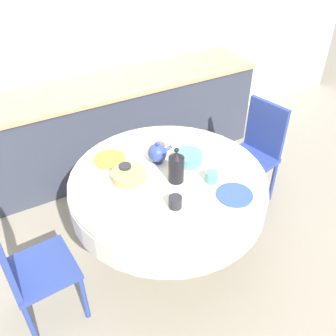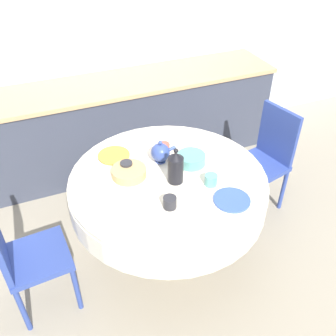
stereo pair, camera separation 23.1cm
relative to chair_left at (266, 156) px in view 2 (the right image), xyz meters
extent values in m
plane|color=#9E937F|center=(-1.01, -0.23, -0.53)|extent=(12.00, 12.00, 0.00)
cube|color=silver|center=(-1.01, 1.45, 0.77)|extent=(7.00, 0.05, 2.60)
cube|color=#383D4C|center=(-1.01, 1.12, -0.09)|extent=(3.20, 0.60, 0.87)
cube|color=tan|center=(-1.01, 1.12, 0.36)|extent=(3.24, 0.64, 0.04)
cylinder|color=brown|center=(-1.01, -0.23, -0.51)|extent=(0.44, 0.44, 0.04)
cylinder|color=brown|center=(-1.01, -0.23, -0.23)|extent=(0.11, 0.11, 0.52)
cylinder|color=silver|center=(-1.01, -0.23, 0.13)|extent=(1.39, 1.39, 0.18)
cylinder|color=silver|center=(-1.01, -0.23, 0.23)|extent=(1.38, 1.38, 0.03)
cube|color=#2D428E|center=(-0.08, -0.02, -0.08)|extent=(0.48, 0.48, 0.04)
cube|color=#2D428E|center=(0.10, 0.02, 0.18)|extent=(0.12, 0.38, 0.48)
cylinder|color=#2D428E|center=(-0.21, -0.23, -0.31)|extent=(0.04, 0.04, 0.43)
cylinder|color=#2D428E|center=(-0.29, 0.12, -0.31)|extent=(0.04, 0.04, 0.43)
cylinder|color=#2D428E|center=(0.14, -0.15, -0.31)|extent=(0.04, 0.04, 0.43)
cylinder|color=#2D428E|center=(0.06, 0.19, -0.31)|extent=(0.04, 0.04, 0.43)
cube|color=#2D428E|center=(-1.97, -0.31, -0.08)|extent=(0.43, 0.43, 0.04)
cylinder|color=#2D428E|center=(-1.80, -0.12, -0.31)|extent=(0.04, 0.04, 0.43)
cylinder|color=#2D428E|center=(-1.78, -0.47, -0.31)|extent=(0.04, 0.04, 0.43)
cylinder|color=#2D428E|center=(-2.16, -0.14, -0.31)|extent=(0.04, 0.04, 0.43)
cylinder|color=#2D428E|center=(-2.13, -0.50, -0.31)|extent=(0.04, 0.04, 0.43)
cylinder|color=white|center=(-1.29, -0.61, 0.25)|extent=(0.24, 0.24, 0.01)
cylinder|color=#28282D|center=(-1.11, -0.51, 0.29)|extent=(0.09, 0.09, 0.08)
cylinder|color=#3856AD|center=(-0.72, -0.61, 0.25)|extent=(0.24, 0.24, 0.01)
cylinder|color=#5BA39E|center=(-0.77, -0.41, 0.29)|extent=(0.09, 0.09, 0.08)
cylinder|color=orange|center=(-1.29, 0.15, 0.25)|extent=(0.24, 0.24, 0.01)
cylinder|color=#28282D|center=(-1.25, -0.06, 0.29)|extent=(0.09, 0.09, 0.08)
cylinder|color=white|center=(-0.73, 0.15, 0.25)|extent=(0.24, 0.24, 0.01)
cylinder|color=#CC4C3D|center=(-0.93, 0.05, 0.29)|extent=(0.09, 0.09, 0.08)
cylinder|color=black|center=(-0.98, -0.29, 0.34)|extent=(0.11, 0.11, 0.19)
cone|color=black|center=(-0.98, -0.29, 0.46)|extent=(0.10, 0.10, 0.04)
sphere|color=black|center=(-0.98, -0.29, 0.50)|extent=(0.03, 0.03, 0.03)
cylinder|color=#33478E|center=(-0.99, -0.04, 0.25)|extent=(0.08, 0.08, 0.01)
sphere|color=#33478E|center=(-0.99, -0.04, 0.33)|extent=(0.14, 0.14, 0.14)
cylinder|color=#33478E|center=(-0.91, -0.04, 0.33)|extent=(0.08, 0.02, 0.05)
sphere|color=#33478E|center=(-0.99, -0.04, 0.41)|extent=(0.03, 0.03, 0.03)
cylinder|color=tan|center=(-1.25, -0.11, 0.28)|extent=(0.24, 0.24, 0.06)
cylinder|color=#569993|center=(-0.79, -0.15, 0.28)|extent=(0.20, 0.20, 0.08)
camera|label=1|loc=(-1.99, -2.00, 1.87)|focal=40.00mm
camera|label=2|loc=(-1.78, -2.10, 1.87)|focal=40.00mm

